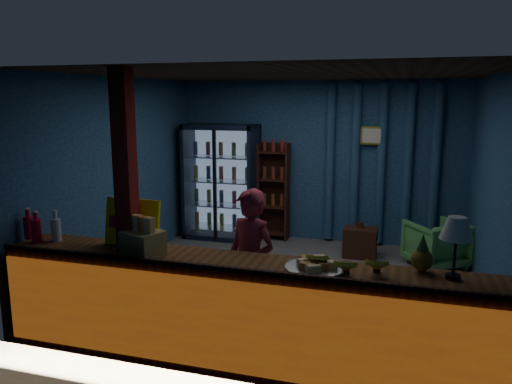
% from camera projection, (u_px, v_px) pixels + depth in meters
% --- Properties ---
extents(ground, '(4.60, 4.60, 0.00)m').
position_uv_depth(ground, '(286.00, 286.00, 6.27)').
color(ground, '#515154').
rests_on(ground, ground).
extents(room_walls, '(4.60, 4.60, 4.60)m').
position_uv_depth(room_walls, '(288.00, 162.00, 5.98)').
color(room_walls, navy).
rests_on(room_walls, ground).
extents(counter, '(4.40, 0.57, 0.99)m').
position_uv_depth(counter, '(237.00, 312.00, 4.39)').
color(counter, brown).
rests_on(counter, ground).
extents(support_post, '(0.16, 0.16, 2.60)m').
position_uv_depth(support_post, '(128.00, 213.00, 4.53)').
color(support_post, maroon).
rests_on(support_post, ground).
extents(beverage_cooler, '(1.20, 0.62, 1.90)m').
position_uv_depth(beverage_cooler, '(223.00, 182.00, 8.34)').
color(beverage_cooler, black).
rests_on(beverage_cooler, ground).
extents(bottle_shelf, '(0.50, 0.28, 1.60)m').
position_uv_depth(bottle_shelf, '(274.00, 192.00, 8.25)').
color(bottle_shelf, '#3E1D13').
rests_on(bottle_shelf, ground).
extents(curtain_folds, '(1.74, 0.14, 2.50)m').
position_uv_depth(curtain_folds, '(381.00, 165.00, 7.76)').
color(curtain_folds, navy).
rests_on(curtain_folds, room_walls).
extents(framed_picture, '(0.36, 0.04, 0.28)m').
position_uv_depth(framed_picture, '(372.00, 136.00, 7.67)').
color(framed_picture, gold).
rests_on(framed_picture, room_walls).
extents(shopkeeper, '(0.64, 0.53, 1.49)m').
position_uv_depth(shopkeeper, '(250.00, 265.00, 4.81)').
color(shopkeeper, maroon).
rests_on(shopkeeper, ground).
extents(green_chair, '(0.98, 0.98, 0.65)m').
position_uv_depth(green_chair, '(436.00, 244.00, 6.94)').
color(green_chair, '#52A351').
rests_on(green_chair, ground).
extents(side_table, '(0.48, 0.35, 0.52)m').
position_uv_depth(side_table, '(360.00, 242.00, 7.38)').
color(side_table, '#3E1D13').
rests_on(side_table, ground).
extents(yellow_sign, '(0.56, 0.12, 0.45)m').
position_uv_depth(yellow_sign, '(132.00, 222.00, 4.71)').
color(yellow_sign, yellow).
rests_on(yellow_sign, counter).
extents(soda_bottles, '(0.42, 0.18, 0.31)m').
position_uv_depth(soda_bottles, '(40.00, 228.00, 4.89)').
color(soda_bottles, red).
rests_on(soda_bottles, counter).
extents(snack_box_left, '(0.40, 0.36, 0.35)m').
position_uv_depth(snack_box_left, '(143.00, 241.00, 4.45)').
color(snack_box_left, '#9F894D').
rests_on(snack_box_left, counter).
extents(snack_box_centre, '(0.29, 0.24, 0.30)m').
position_uv_depth(snack_box_centre, '(142.00, 239.00, 4.58)').
color(snack_box_centre, '#9F894D').
rests_on(snack_box_centre, counter).
extents(pastry_tray, '(0.51, 0.51, 0.08)m').
position_uv_depth(pastry_tray, '(316.00, 266.00, 4.08)').
color(pastry_tray, silver).
rests_on(pastry_tray, counter).
extents(banana_bunches, '(0.68, 0.27, 0.15)m').
position_uv_depth(banana_bunches, '(347.00, 263.00, 4.01)').
color(banana_bunches, yellow).
rests_on(banana_bunches, counter).
extents(table_lamp, '(0.25, 0.25, 0.50)m').
position_uv_depth(table_lamp, '(457.00, 231.00, 3.80)').
color(table_lamp, black).
rests_on(table_lamp, counter).
extents(pineapple, '(0.18, 0.18, 0.31)m').
position_uv_depth(pineapple, '(422.00, 256.00, 4.02)').
color(pineapple, olive).
rests_on(pineapple, counter).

